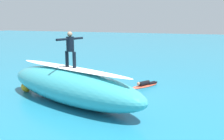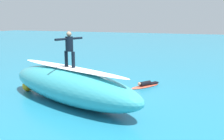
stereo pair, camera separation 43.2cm
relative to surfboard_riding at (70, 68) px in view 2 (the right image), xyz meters
name	(u,v)px [view 2 (the right image)]	position (x,y,z in m)	size (l,w,h in m)	color
ground_plane	(95,93)	(-0.26, -2.01, -1.69)	(120.00, 120.00, 0.00)	teal
wave_crest	(69,86)	(0.08, -0.03, -0.87)	(8.55, 2.18, 1.66)	teal
wave_foam_lip	(69,68)	(0.08, -0.03, 0.00)	(7.27, 0.76, 0.08)	white
surfboard_riding	(70,68)	(0.00, 0.00, 0.00)	(1.91, 0.50, 0.07)	#E0563D
surfer_riding	(69,47)	(0.00, 0.00, 0.99)	(0.63, 1.51, 1.65)	black
surfboard_paddling	(145,86)	(-2.43, -4.33, -1.66)	(2.11, 0.56, 0.06)	#E0563D
surfer_paddling	(147,83)	(-2.49, -4.43, -1.51)	(0.96, 1.42, 0.28)	black
buoy_marker	(28,86)	(3.33, -0.93, -1.40)	(0.57, 0.57, 0.98)	orange
foam_patch_near	(76,80)	(2.09, -4.11, -1.63)	(0.95, 0.77, 0.12)	white
foam_patch_mid	(67,76)	(3.21, -4.83, -1.62)	(0.90, 0.84, 0.14)	white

